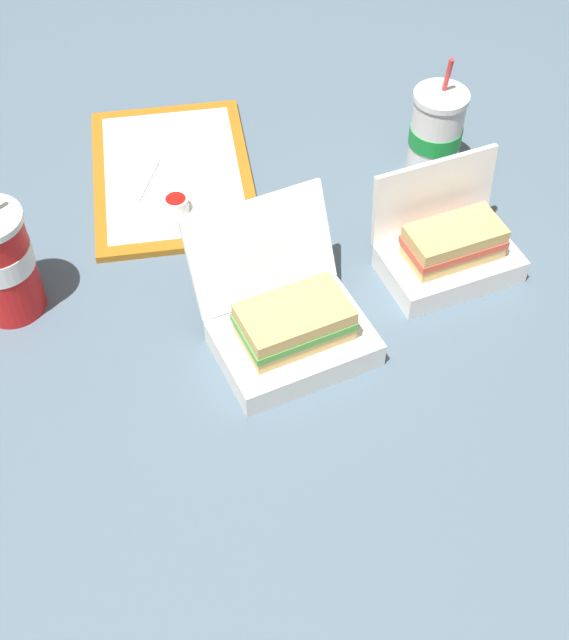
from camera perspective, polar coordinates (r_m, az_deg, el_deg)
name	(u,v)px	position (r m, az deg, el deg)	size (l,w,h in m)	color
ground_plane	(276,340)	(1.26, -0.56, -1.27)	(3.20, 3.20, 0.00)	#4C6070
food_tray	(172,174)	(1.52, -7.19, 9.23)	(0.40, 0.30, 0.01)	#A56619
ketchup_cup	(176,204)	(1.43, -6.95, 7.39)	(0.04, 0.04, 0.02)	white
napkin_stack	(206,181)	(1.48, -5.06, 8.85)	(0.10, 0.10, 0.00)	white
plastic_fork	(147,180)	(1.50, -8.82, 8.87)	(0.11, 0.01, 0.01)	white
clamshell_sandwich_corner	(290,326)	(1.21, 0.38, -0.39)	(0.28, 0.27, 0.17)	white
clamshell_sandwich_back	(449,249)	(1.34, 10.48, 4.47)	(0.20, 0.23, 0.16)	white
soda_cup_right	(0,262)	(1.30, -17.74, 3.56)	(0.10, 0.10, 0.23)	red
soda_cup_front	(436,133)	(1.50, 9.66, 11.74)	(0.09, 0.09, 0.21)	white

